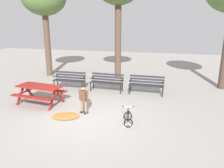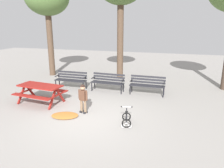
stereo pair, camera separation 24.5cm
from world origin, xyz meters
The scene contains 8 objects.
ground centered at (0.00, 0.00, 0.00)m, with size 36.00×36.00×0.00m, color gray.
picnic_table centered at (-2.39, 0.90, 0.59)m, with size 1.94×1.53×0.79m.
park_bench_far_left centered at (-2.14, 3.16, 0.51)m, with size 1.60×0.47×0.85m.
park_bench_left centered at (-0.24, 3.26, 0.51)m, with size 1.62×0.53×0.85m.
park_bench_right centered at (1.66, 3.29, 0.51)m, with size 1.60×0.47×0.85m.
child_standing centered at (-0.29, 0.44, 0.64)m, with size 0.40×0.23×1.09m.
kids_bicycle centered at (1.44, -0.02, 0.20)m, with size 0.46×0.61×0.54m.
leaf_pile centered at (-0.80, -0.05, 0.04)m, with size 0.96×0.67×0.07m, color #B26B2D.
Camera 2 is at (2.86, -6.44, 3.21)m, focal length 35.05 mm.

